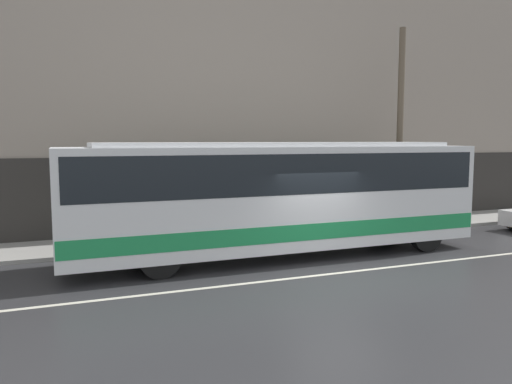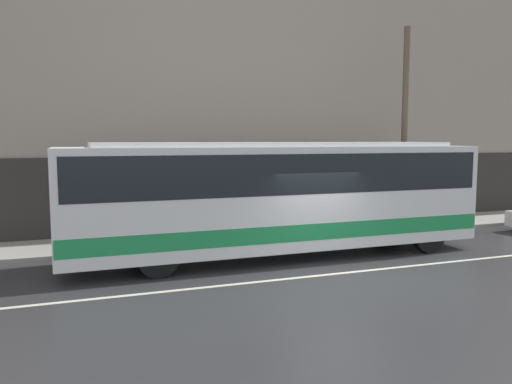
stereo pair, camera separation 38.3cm
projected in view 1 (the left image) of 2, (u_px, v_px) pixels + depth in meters
name	position (u px, v px, depth m)	size (l,w,h in m)	color
ground_plane	(337.00, 273.00, 12.68)	(60.00, 60.00, 0.00)	#2D2D30
sidewalk	(259.00, 234.00, 17.61)	(60.00, 2.68, 0.12)	gray
building_facade	(244.00, 74.00, 18.38)	(60.00, 0.35, 11.98)	gray
lane_stripe	(337.00, 273.00, 12.68)	(54.00, 0.14, 0.01)	beige
transit_bus	(279.00, 193.00, 14.35)	(12.10, 2.49, 3.31)	white
utility_pole_near	(400.00, 129.00, 18.64)	(0.24, 0.24, 7.36)	brown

